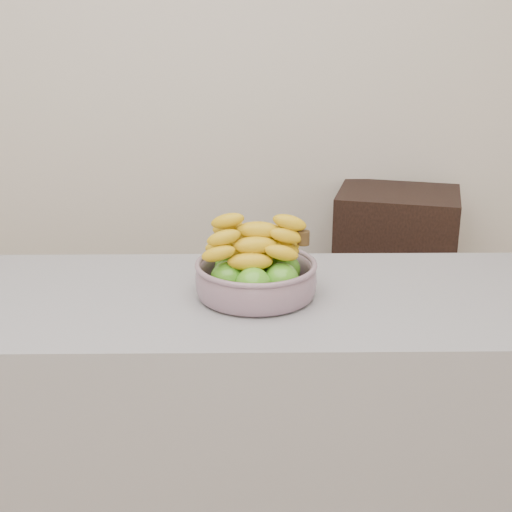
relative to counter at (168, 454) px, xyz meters
The scene contains 3 objects.
counter is the anchor object (origin of this frame).
cabinet 1.43m from the counter, 55.11° to the left, with size 0.47×0.38×0.85m, color black.
fruit_bowl 0.56m from the counter, ahead, with size 0.29×0.29×0.18m.
Camera 1 is at (0.21, -0.98, 1.56)m, focal length 50.00 mm.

